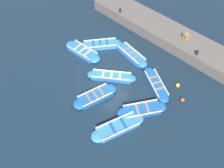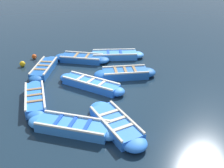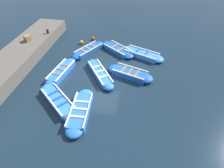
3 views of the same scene
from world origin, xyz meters
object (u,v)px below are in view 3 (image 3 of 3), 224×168
Objects in this scene: wooden_crate at (28,38)px; buoy_orange_near at (93,38)px; boat_outer_left at (88,50)px; boat_alongside at (61,72)px; boat_end_of_row at (142,54)px; buoy_yellow_far at (81,42)px; boat_tucked at (130,73)px; bollard_north at (48,31)px; boat_mid_row at (58,101)px; boat_stern_in at (80,111)px; boat_centre at (100,73)px; boat_broadside at (118,49)px.

wooden_crate is 5.53m from buoy_orange_near.
boat_outer_left is 0.95× the size of boat_alongside.
boat_end_of_row is 5.53m from buoy_yellow_far.
boat_tucked is 4.88m from boat_alongside.
bollard_north is at bearing -122.33° from wooden_crate.
boat_stern_in reaches higher than boat_mid_row.
buoy_orange_near is at bearing -69.82° from boat_centre.
boat_alongside reaches higher than boat_centre.
boat_mid_row is 0.94× the size of boat_stern_in.
boat_tucked is 6.07m from buoy_yellow_far.
boat_mid_row reaches higher than buoy_yellow_far.
boat_mid_row is at bearing 52.78° from boat_end_of_row.
buoy_orange_near is (2.56, -1.60, -0.03)m from boat_broadside.
boat_broadside is (-2.39, -0.55, -0.00)m from boat_outer_left.
boat_centre is at bearing 9.76° from boat_tucked.
boat_outer_left is 3.34m from boat_centre.
boat_stern_in is 7.24m from boat_end_of_row.
buoy_orange_near is (4.60, -1.97, -0.04)m from boat_end_of_row.
bollard_north is at bearing -4.73° from boat_end_of_row.
bollard_north is (6.22, -0.31, 0.95)m from boat_broadside.
bollard_north reaches higher than boat_tucked.
boat_outer_left reaches higher than boat_broadside.
boat_alongside is 10.59× the size of buoy_yellow_far.
boat_centre is at bearing 123.11° from buoy_yellow_far.
boat_stern_in is at bearing 137.33° from wooden_crate.
boat_end_of_row is (-5.49, -3.38, -0.02)m from boat_alongside.
bollard_north reaches higher than buoy_yellow_far.
boat_alongside reaches higher than boat_stern_in.
boat_broadside is 11.10× the size of buoy_orange_near.
bollard_north is (7.59, -3.39, 0.92)m from boat_tucked.
buoy_yellow_far is at bearing -90.79° from boat_alongside.
boat_centre is 1.00× the size of boat_tucked.
boat_mid_row is 11.17× the size of buoy_orange_near.
boat_alongside reaches higher than boat_end_of_row.
bollard_north reaches higher than buoy_orange_near.
wooden_crate is (6.18, -5.70, 0.98)m from boat_stern_in.
buoy_yellow_far is at bearing -38.24° from boat_tucked.
boat_centre is at bearing -95.08° from boat_stern_in.
buoy_orange_near is at bearing -89.94° from boat_mid_row.
wooden_crate is at bearing -42.67° from boat_stern_in.
boat_centre is at bearing 110.18° from buoy_orange_near.
boat_stern_in is 7.97m from buoy_yellow_far.
buoy_orange_near is (-3.66, -1.29, -0.98)m from bollard_north.
boat_mid_row is 0.97× the size of boat_tucked.
boat_stern_in is 8.46m from wooden_crate.
boat_outer_left is 0.87× the size of boat_end_of_row.
boat_mid_row is 8.01m from buoy_orange_near.
buoy_orange_near is (0.17, -2.15, -0.03)m from boat_outer_left.
boat_outer_left is 4.96m from wooden_crate.
boat_mid_row is at bearing 88.40° from boat_outer_left.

